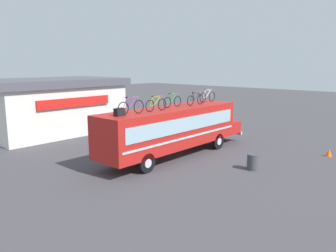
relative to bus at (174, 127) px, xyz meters
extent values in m
plane|color=#423F44|center=(-0.24, 0.00, -1.83)|extent=(120.00, 120.00, 0.00)
cube|color=red|center=(-0.24, 0.00, 0.06)|extent=(10.46, 2.46, 2.38)
cube|color=red|center=(5.67, 0.00, -0.71)|extent=(1.36, 2.27, 0.84)
cube|color=#99B7C6|center=(-0.24, -1.25, 0.39)|extent=(9.62, 0.04, 0.84)
cube|color=#99B7C6|center=(-0.24, 1.25, 0.39)|extent=(9.62, 0.04, 0.84)
cube|color=silver|center=(-0.24, -1.25, -0.42)|extent=(10.04, 0.03, 0.12)
cube|color=silver|center=(-0.24, 1.25, -0.42)|extent=(10.04, 0.03, 0.12)
cube|color=silver|center=(6.41, 0.00, -1.21)|extent=(0.16, 2.34, 0.24)
cylinder|color=black|center=(3.31, -1.09, -1.29)|extent=(1.08, 0.28, 1.08)
cylinder|color=silver|center=(3.31, -1.09, -1.29)|extent=(0.48, 0.30, 0.48)
cylinder|color=black|center=(3.31, 1.09, -1.29)|extent=(1.08, 0.28, 1.08)
cylinder|color=silver|center=(3.31, 1.09, -1.29)|extent=(0.48, 0.30, 0.48)
cylinder|color=black|center=(-3.49, -1.09, -1.29)|extent=(1.08, 0.28, 1.08)
cylinder|color=silver|center=(-3.49, -1.09, -1.29)|extent=(0.48, 0.30, 0.48)
cylinder|color=black|center=(-3.49, 1.09, -1.29)|extent=(1.08, 0.28, 1.08)
cylinder|color=silver|center=(-3.49, 1.09, -1.29)|extent=(0.48, 0.30, 0.48)
cube|color=black|center=(-4.44, -0.13, 1.45)|extent=(0.53, 0.34, 0.40)
torus|color=black|center=(-4.27, -0.23, 1.62)|extent=(0.73, 0.04, 0.73)
torus|color=black|center=(-3.17, -0.23, 1.62)|extent=(0.73, 0.04, 0.73)
cylinder|color=purple|center=(-3.94, -0.23, 1.89)|extent=(0.21, 0.04, 0.52)
cylinder|color=purple|center=(-3.61, -0.23, 1.88)|extent=(0.51, 0.04, 0.50)
cylinder|color=purple|center=(-3.70, -0.23, 2.13)|extent=(0.66, 0.04, 0.07)
cylinder|color=purple|center=(-4.06, -0.23, 1.63)|extent=(0.42, 0.03, 0.05)
cylinder|color=purple|center=(-4.15, -0.23, 1.88)|extent=(0.27, 0.03, 0.54)
cylinder|color=purple|center=(-3.27, -0.23, 1.87)|extent=(0.23, 0.03, 0.51)
cylinder|color=silver|center=(-3.37, -0.23, 2.17)|extent=(0.03, 0.44, 0.03)
ellipsoid|color=black|center=(-4.03, -0.23, 2.19)|extent=(0.20, 0.08, 0.06)
torus|color=black|center=(-2.37, -0.28, 1.59)|extent=(0.67, 0.04, 0.67)
torus|color=black|center=(-1.38, -0.28, 1.59)|extent=(0.67, 0.04, 0.67)
cylinder|color=#B2B20C|center=(-2.07, -0.28, 1.84)|extent=(0.19, 0.04, 0.48)
cylinder|color=#B2B20C|center=(-1.78, -0.28, 1.83)|extent=(0.46, 0.04, 0.46)
cylinder|color=#B2B20C|center=(-1.86, -0.28, 2.06)|extent=(0.59, 0.04, 0.07)
cylinder|color=#B2B20C|center=(-2.18, -0.28, 1.60)|extent=(0.38, 0.03, 0.05)
cylinder|color=#B2B20C|center=(-2.26, -0.28, 1.83)|extent=(0.24, 0.03, 0.50)
cylinder|color=#B2B20C|center=(-1.47, -0.28, 1.82)|extent=(0.21, 0.03, 0.47)
cylinder|color=silver|center=(-1.56, -0.28, 2.10)|extent=(0.03, 0.44, 0.03)
ellipsoid|color=black|center=(-2.15, -0.28, 2.12)|extent=(0.20, 0.08, 0.06)
torus|color=black|center=(-0.46, 0.14, 1.59)|extent=(0.67, 0.04, 0.67)
torus|color=black|center=(0.50, 0.14, 1.59)|extent=(0.67, 0.04, 0.67)
cylinder|color=green|center=(-0.17, 0.14, 1.84)|extent=(0.19, 0.04, 0.48)
cylinder|color=green|center=(0.12, 0.14, 1.83)|extent=(0.45, 0.04, 0.46)
cylinder|color=green|center=(0.04, 0.14, 2.06)|extent=(0.58, 0.04, 0.07)
cylinder|color=green|center=(-0.28, 0.14, 1.60)|extent=(0.37, 0.03, 0.05)
cylinder|color=green|center=(-0.35, 0.14, 1.83)|extent=(0.24, 0.03, 0.50)
cylinder|color=green|center=(0.41, 0.14, 1.82)|extent=(0.20, 0.03, 0.47)
cylinder|color=silver|center=(0.33, 0.14, 2.09)|extent=(0.03, 0.44, 0.03)
ellipsoid|color=black|center=(-0.25, 0.14, 2.12)|extent=(0.20, 0.08, 0.06)
torus|color=black|center=(1.37, -0.21, 1.58)|extent=(0.66, 0.04, 0.66)
torus|color=black|center=(2.44, -0.21, 1.58)|extent=(0.66, 0.04, 0.66)
cylinder|color=black|center=(1.69, -0.21, 1.83)|extent=(0.20, 0.04, 0.47)
cylinder|color=black|center=(2.01, -0.21, 1.82)|extent=(0.50, 0.04, 0.45)
cylinder|color=black|center=(1.93, -0.21, 2.04)|extent=(0.64, 0.04, 0.07)
cylinder|color=black|center=(1.57, -0.21, 1.59)|extent=(0.41, 0.03, 0.05)
cylinder|color=black|center=(1.49, -0.21, 1.82)|extent=(0.26, 0.03, 0.49)
cylinder|color=black|center=(2.34, -0.21, 1.81)|extent=(0.22, 0.03, 0.46)
cylinder|color=silver|center=(2.25, -0.21, 2.08)|extent=(0.03, 0.44, 0.03)
ellipsoid|color=black|center=(1.61, -0.21, 2.10)|extent=(0.20, 0.08, 0.06)
torus|color=black|center=(3.25, 0.17, 1.61)|extent=(0.71, 0.04, 0.71)
torus|color=black|center=(4.35, 0.17, 1.61)|extent=(0.71, 0.04, 0.71)
cylinder|color=white|center=(3.58, 0.17, 1.88)|extent=(0.21, 0.04, 0.51)
cylinder|color=white|center=(3.91, 0.17, 1.86)|extent=(0.51, 0.04, 0.49)
cylinder|color=white|center=(3.82, 0.17, 2.11)|extent=(0.66, 0.04, 0.07)
cylinder|color=white|center=(3.46, 0.17, 1.62)|extent=(0.42, 0.03, 0.05)
cylinder|color=white|center=(3.37, 0.17, 1.87)|extent=(0.27, 0.03, 0.53)
cylinder|color=white|center=(4.25, 0.17, 1.85)|extent=(0.23, 0.03, 0.50)
cylinder|color=silver|center=(4.15, 0.17, 2.14)|extent=(0.03, 0.44, 0.03)
ellipsoid|color=black|center=(3.49, 0.17, 2.17)|extent=(0.20, 0.08, 0.06)
cube|color=silver|center=(-1.17, 12.60, 0.13)|extent=(10.41, 6.80, 3.92)
cube|color=#4C4C56|center=(-1.17, 12.60, 2.39)|extent=(11.25, 7.34, 0.60)
cube|color=red|center=(-1.17, 9.10, 0.99)|extent=(6.25, 0.16, 0.70)
cylinder|color=#3F3F47|center=(0.76, -5.05, -1.39)|extent=(0.60, 0.60, 0.88)
cone|color=orange|center=(6.46, -7.34, -1.57)|extent=(0.37, 0.37, 0.51)
camera|label=1|loc=(-15.34, -13.27, 3.87)|focal=35.43mm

